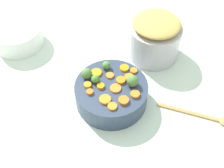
% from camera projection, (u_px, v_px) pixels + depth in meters
% --- Properties ---
extents(tabletop, '(2.40, 2.40, 0.02)m').
position_uv_depth(tabletop, '(108.00, 96.00, 1.12)').
color(tabletop, silver).
rests_on(tabletop, ground).
extents(serving_bowl_carrots, '(0.26, 0.26, 0.09)m').
position_uv_depth(serving_bowl_carrots, '(112.00, 93.00, 1.06)').
color(serving_bowl_carrots, '#303C53').
rests_on(serving_bowl_carrots, tabletop).
extents(metal_pot, '(0.21, 0.21, 0.14)m').
position_uv_depth(metal_pot, '(154.00, 41.00, 1.19)').
color(metal_pot, '#BCB5BD').
rests_on(metal_pot, tabletop).
extents(stuffing_mound, '(0.19, 0.19, 0.04)m').
position_uv_depth(stuffing_mound, '(157.00, 23.00, 1.12)').
color(stuffing_mound, tan).
rests_on(stuffing_mound, metal_pot).
extents(carrot_slice_0, '(0.03, 0.03, 0.01)m').
position_uv_depth(carrot_slice_0, '(90.00, 92.00, 1.00)').
color(carrot_slice_0, orange).
rests_on(carrot_slice_0, serving_bowl_carrots).
extents(carrot_slice_1, '(0.06, 0.06, 0.01)m').
position_uv_depth(carrot_slice_1, '(116.00, 88.00, 1.01)').
color(carrot_slice_1, orange).
rests_on(carrot_slice_1, serving_bowl_carrots).
extents(carrot_slice_2, '(0.05, 0.05, 0.01)m').
position_uv_depth(carrot_slice_2, '(135.00, 94.00, 0.99)').
color(carrot_slice_2, orange).
rests_on(carrot_slice_2, serving_bowl_carrots).
extents(carrot_slice_3, '(0.05, 0.05, 0.01)m').
position_uv_depth(carrot_slice_3, '(124.00, 100.00, 0.97)').
color(carrot_slice_3, orange).
rests_on(carrot_slice_3, serving_bowl_carrots).
extents(carrot_slice_4, '(0.04, 0.04, 0.01)m').
position_uv_depth(carrot_slice_4, '(112.00, 106.00, 0.96)').
color(carrot_slice_4, orange).
rests_on(carrot_slice_4, serving_bowl_carrots).
extents(carrot_slice_5, '(0.04, 0.04, 0.01)m').
position_uv_depth(carrot_slice_5, '(134.00, 71.00, 1.06)').
color(carrot_slice_5, orange).
rests_on(carrot_slice_5, serving_bowl_carrots).
extents(carrot_slice_6, '(0.05, 0.05, 0.01)m').
position_uv_depth(carrot_slice_6, '(121.00, 80.00, 1.03)').
color(carrot_slice_6, orange).
rests_on(carrot_slice_6, serving_bowl_carrots).
extents(carrot_slice_7, '(0.04, 0.04, 0.01)m').
position_uv_depth(carrot_slice_7, '(129.00, 77.00, 1.04)').
color(carrot_slice_7, orange).
rests_on(carrot_slice_7, serving_bowl_carrots).
extents(carrot_slice_8, '(0.04, 0.04, 0.01)m').
position_uv_depth(carrot_slice_8, '(124.00, 68.00, 1.07)').
color(carrot_slice_8, orange).
rests_on(carrot_slice_8, serving_bowl_carrots).
extents(carrot_slice_9, '(0.04, 0.04, 0.01)m').
position_uv_depth(carrot_slice_9, '(87.00, 84.00, 1.02)').
color(carrot_slice_9, orange).
rests_on(carrot_slice_9, serving_bowl_carrots).
extents(carrot_slice_10, '(0.03, 0.03, 0.01)m').
position_uv_depth(carrot_slice_10, '(110.00, 75.00, 1.05)').
color(carrot_slice_10, orange).
rests_on(carrot_slice_10, serving_bowl_carrots).
extents(carrot_slice_11, '(0.05, 0.05, 0.01)m').
position_uv_depth(carrot_slice_11, '(105.00, 99.00, 0.98)').
color(carrot_slice_11, orange).
rests_on(carrot_slice_11, serving_bowl_carrots).
extents(carrot_slice_12, '(0.03, 0.03, 0.01)m').
position_uv_depth(carrot_slice_12, '(101.00, 86.00, 1.02)').
color(carrot_slice_12, orange).
rests_on(carrot_slice_12, serving_bowl_carrots).
extents(carrot_slice_13, '(0.04, 0.04, 0.01)m').
position_uv_depth(carrot_slice_13, '(96.00, 73.00, 1.06)').
color(carrot_slice_13, orange).
rests_on(carrot_slice_13, serving_bowl_carrots).
extents(brussels_sprout_0, '(0.03, 0.03, 0.03)m').
position_uv_depth(brussels_sprout_0, '(106.00, 65.00, 1.06)').
color(brussels_sprout_0, '#49833B').
rests_on(brussels_sprout_0, serving_bowl_carrots).
extents(brussels_sprout_1, '(0.03, 0.03, 0.03)m').
position_uv_depth(brussels_sprout_1, '(95.00, 79.00, 1.02)').
color(brussels_sprout_1, '#4C8431').
rests_on(brussels_sprout_1, serving_bowl_carrots).
extents(brussels_sprout_2, '(0.04, 0.04, 0.04)m').
position_uv_depth(brussels_sprout_2, '(87.00, 74.00, 1.03)').
color(brussels_sprout_2, '#4D7636').
rests_on(brussels_sprout_2, serving_bowl_carrots).
extents(brussels_sprout_3, '(0.04, 0.04, 0.04)m').
position_uv_depth(brussels_sprout_3, '(133.00, 81.00, 1.01)').
color(brussels_sprout_3, '#4B7639').
rests_on(brussels_sprout_3, serving_bowl_carrots).
extents(wooden_spoon, '(0.23, 0.20, 0.01)m').
position_uv_depth(wooden_spoon, '(209.00, 117.00, 1.04)').
color(wooden_spoon, tan).
rests_on(wooden_spoon, tabletop).
extents(casserole_dish, '(0.22, 0.22, 0.09)m').
position_uv_depth(casserole_dish, '(17.00, 35.00, 1.26)').
color(casserole_dish, white).
rests_on(casserole_dish, tabletop).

